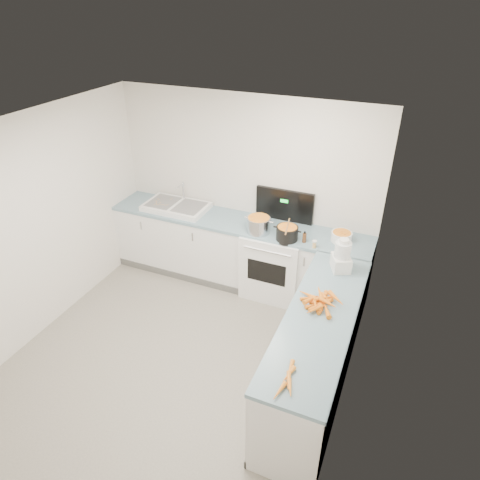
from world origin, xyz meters
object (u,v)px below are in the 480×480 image
at_px(steel_pot, 259,225).
at_px(food_processor, 342,257).
at_px(extract_bottle, 304,238).
at_px(stove, 275,261).
at_px(black_pot, 287,234).
at_px(sink, 176,206).
at_px(spice_jar, 314,245).
at_px(mixing_bowl, 341,237).

bearing_deg(steel_pot, food_processor, -21.14).
height_order(extract_bottle, food_processor, food_processor).
bearing_deg(stove, black_pot, -43.28).
distance_m(stove, sink, 1.54).
height_order(stove, spice_jar, stove).
distance_m(steel_pot, mixing_bowl, 1.01).
xyz_separation_m(steel_pot, spice_jar, (0.73, -0.10, -0.05)).
relative_size(stove, mixing_bowl, 5.50).
xyz_separation_m(steel_pot, black_pot, (0.38, -0.04, -0.01)).
xyz_separation_m(steel_pot, mixing_bowl, (0.99, 0.18, -0.03)).
bearing_deg(spice_jar, stove, 156.39).
height_order(sink, extract_bottle, sink).
height_order(steel_pot, food_processor, food_processor).
distance_m(stove, steel_pot, 0.60).
height_order(sink, food_processor, food_processor).
xyz_separation_m(black_pot, food_processor, (0.72, -0.39, 0.09)).
bearing_deg(mixing_bowl, extract_bottle, -153.08).
bearing_deg(sink, extract_bottle, -5.51).
bearing_deg(extract_bottle, black_pot, -175.98).
xyz_separation_m(stove, steel_pot, (-0.19, -0.14, 0.55)).
bearing_deg(sink, steel_pot, -7.00).
distance_m(spice_jar, food_processor, 0.51).
bearing_deg(mixing_bowl, food_processor, -79.40).
bearing_deg(food_processor, mixing_bowl, 100.60).
xyz_separation_m(black_pot, extract_bottle, (0.21, 0.01, -0.01)).
bearing_deg(mixing_bowl, black_pot, -160.39).
distance_m(stove, extract_bottle, 0.68).
xyz_separation_m(extract_bottle, food_processor, (0.51, -0.40, 0.10)).
distance_m(extract_bottle, food_processor, 0.66).
relative_size(mixing_bowl, food_processor, 0.66).
distance_m(sink, spice_jar, 2.01).
bearing_deg(food_processor, sink, 166.19).
xyz_separation_m(mixing_bowl, extract_bottle, (-0.40, -0.20, 0.00)).
distance_m(sink, mixing_bowl, 2.25).
relative_size(sink, food_processor, 2.29).
xyz_separation_m(spice_jar, food_processor, (0.37, -0.33, 0.12)).
relative_size(steel_pot, food_processor, 0.79).
xyz_separation_m(sink, mixing_bowl, (2.25, 0.02, 0.02)).
bearing_deg(stove, steel_pot, -143.85).
bearing_deg(spice_jar, black_pot, 170.53).
relative_size(sink, mixing_bowl, 3.48).
bearing_deg(sink, food_processor, -13.81).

